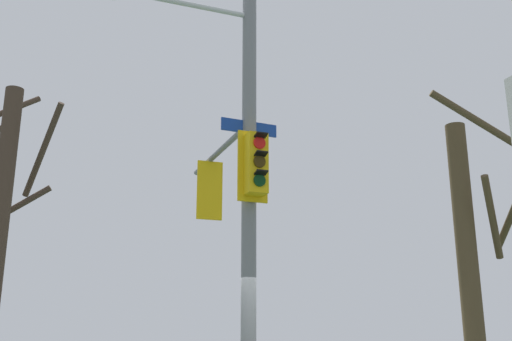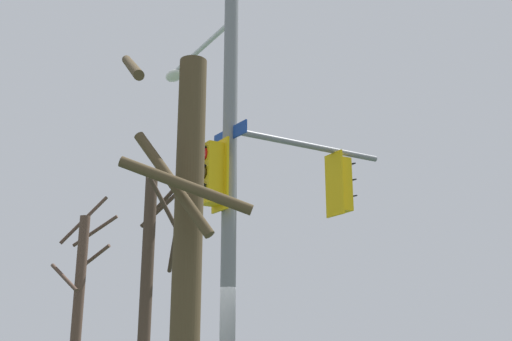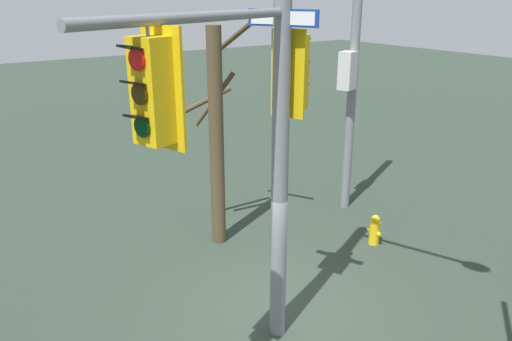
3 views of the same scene
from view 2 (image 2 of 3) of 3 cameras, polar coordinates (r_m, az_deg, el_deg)
The scene contains 4 objects.
main_signal_pole_assembly at distance 10.65m, azimuth -1.01°, elevation -0.76°, with size 3.37×4.61×8.08m.
bare_tree_behind_pole at distance 6.41m, azimuth -7.11°, elevation -8.22°, with size 1.51×1.51×5.24m.
bare_tree_across_street at distance 13.76m, azimuth -10.53°, elevation -10.47°, with size 1.96×1.35×5.72m.
bare_tree_corner at distance 17.78m, azimuth -17.09°, elevation -11.64°, with size 1.83×1.82×5.85m.
Camera 2 is at (9.52, -0.84, 1.83)m, focal length 40.40 mm.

